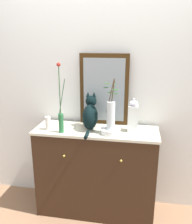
{
  "coord_description": "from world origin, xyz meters",
  "views": [
    {
      "loc": [
        0.39,
        -2.18,
        1.78
      ],
      "look_at": [
        0.0,
        0.0,
        1.12
      ],
      "focal_mm": 38.33,
      "sensor_mm": 36.0,
      "label": 1
    }
  ],
  "objects_px": {
    "vase_glass_clear": "(111,114)",
    "jar_lidded_porcelain": "(133,116)",
    "cat_sitting": "(90,115)",
    "vase_slim_green": "(61,116)",
    "candle_pillar": "(48,123)",
    "bowl_porcelain": "(110,131)",
    "mirror_leaning": "(104,90)",
    "sideboard": "(96,171)"
  },
  "relations": [
    {
      "from": "mirror_leaning",
      "to": "bowl_porcelain",
      "type": "height_order",
      "value": "mirror_leaning"
    },
    {
      "from": "sideboard",
      "to": "candle_pillar",
      "type": "relative_size",
      "value": 8.64
    },
    {
      "from": "bowl_porcelain",
      "to": "candle_pillar",
      "type": "distance_m",
      "value": 0.62
    },
    {
      "from": "cat_sitting",
      "to": "jar_lidded_porcelain",
      "type": "height_order",
      "value": "cat_sitting"
    },
    {
      "from": "vase_slim_green",
      "to": "candle_pillar",
      "type": "relative_size",
      "value": 4.65
    },
    {
      "from": "vase_slim_green",
      "to": "vase_glass_clear",
      "type": "distance_m",
      "value": 0.47
    },
    {
      "from": "sideboard",
      "to": "mirror_leaning",
      "type": "xyz_separation_m",
      "value": [
        0.05,
        0.19,
        0.83
      ]
    },
    {
      "from": "candle_pillar",
      "to": "bowl_porcelain",
      "type": "bearing_deg",
      "value": -0.06
    },
    {
      "from": "mirror_leaning",
      "to": "bowl_porcelain",
      "type": "distance_m",
      "value": 0.45
    },
    {
      "from": "mirror_leaning",
      "to": "jar_lidded_porcelain",
      "type": "height_order",
      "value": "mirror_leaning"
    },
    {
      "from": "mirror_leaning",
      "to": "vase_slim_green",
      "type": "height_order",
      "value": "mirror_leaning"
    },
    {
      "from": "sideboard",
      "to": "mirror_leaning",
      "type": "distance_m",
      "value": 0.85
    },
    {
      "from": "candle_pillar",
      "to": "vase_slim_green",
      "type": "bearing_deg",
      "value": -19.39
    },
    {
      "from": "mirror_leaning",
      "to": "vase_glass_clear",
      "type": "distance_m",
      "value": 0.33
    },
    {
      "from": "jar_lidded_porcelain",
      "to": "sideboard",
      "type": "bearing_deg",
      "value": -177.45
    },
    {
      "from": "vase_slim_green",
      "to": "jar_lidded_porcelain",
      "type": "bearing_deg",
      "value": 12.81
    },
    {
      "from": "sideboard",
      "to": "jar_lidded_porcelain",
      "type": "distance_m",
      "value": 0.71
    },
    {
      "from": "vase_glass_clear",
      "to": "jar_lidded_porcelain",
      "type": "bearing_deg",
      "value": 25.3
    },
    {
      "from": "mirror_leaning",
      "to": "bowl_porcelain",
      "type": "relative_size",
      "value": 3.86
    },
    {
      "from": "vase_glass_clear",
      "to": "jar_lidded_porcelain",
      "type": "xyz_separation_m",
      "value": [
        0.2,
        0.1,
        -0.05
      ]
    },
    {
      "from": "vase_slim_green",
      "to": "jar_lidded_porcelain",
      "type": "height_order",
      "value": "vase_slim_green"
    },
    {
      "from": "sideboard",
      "to": "bowl_porcelain",
      "type": "relative_size",
      "value": 6.53
    },
    {
      "from": "cat_sitting",
      "to": "jar_lidded_porcelain",
      "type": "distance_m",
      "value": 0.42
    },
    {
      "from": "vase_slim_green",
      "to": "vase_glass_clear",
      "type": "bearing_deg",
      "value": 6.89
    },
    {
      "from": "jar_lidded_porcelain",
      "to": "candle_pillar",
      "type": "distance_m",
      "value": 0.83
    },
    {
      "from": "bowl_porcelain",
      "to": "jar_lidded_porcelain",
      "type": "bearing_deg",
      "value": 25.92
    },
    {
      "from": "cat_sitting",
      "to": "vase_glass_clear",
      "type": "xyz_separation_m",
      "value": [
        0.21,
        -0.1,
        0.05
      ]
    },
    {
      "from": "sideboard",
      "to": "bowl_porcelain",
      "type": "height_order",
      "value": "bowl_porcelain"
    },
    {
      "from": "bowl_porcelain",
      "to": "candle_pillar",
      "type": "xyz_separation_m",
      "value": [
        -0.62,
        0.0,
        0.04
      ]
    },
    {
      "from": "mirror_leaning",
      "to": "vase_glass_clear",
      "type": "xyz_separation_m",
      "value": [
        0.1,
        -0.27,
        -0.17
      ]
    },
    {
      "from": "sideboard",
      "to": "vase_glass_clear",
      "type": "height_order",
      "value": "vase_glass_clear"
    },
    {
      "from": "cat_sitting",
      "to": "vase_slim_green",
      "type": "relative_size",
      "value": 0.62
    },
    {
      "from": "mirror_leaning",
      "to": "vase_slim_green",
      "type": "bearing_deg",
      "value": -138.15
    },
    {
      "from": "cat_sitting",
      "to": "bowl_porcelain",
      "type": "relative_size",
      "value": 2.18
    },
    {
      "from": "cat_sitting",
      "to": "candle_pillar",
      "type": "relative_size",
      "value": 2.88
    },
    {
      "from": "vase_slim_green",
      "to": "jar_lidded_porcelain",
      "type": "relative_size",
      "value": 2.0
    },
    {
      "from": "vase_glass_clear",
      "to": "candle_pillar",
      "type": "xyz_separation_m",
      "value": [
        -0.62,
        -0.0,
        -0.13
      ]
    },
    {
      "from": "vase_slim_green",
      "to": "vase_glass_clear",
      "type": "height_order",
      "value": "vase_slim_green"
    },
    {
      "from": "cat_sitting",
      "to": "vase_glass_clear",
      "type": "height_order",
      "value": "vase_glass_clear"
    },
    {
      "from": "vase_glass_clear",
      "to": "bowl_porcelain",
      "type": "bearing_deg",
      "value": -85.86
    },
    {
      "from": "vase_slim_green",
      "to": "bowl_porcelain",
      "type": "bearing_deg",
      "value": 6.57
    },
    {
      "from": "sideboard",
      "to": "jar_lidded_porcelain",
      "type": "height_order",
      "value": "jar_lidded_porcelain"
    }
  ]
}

